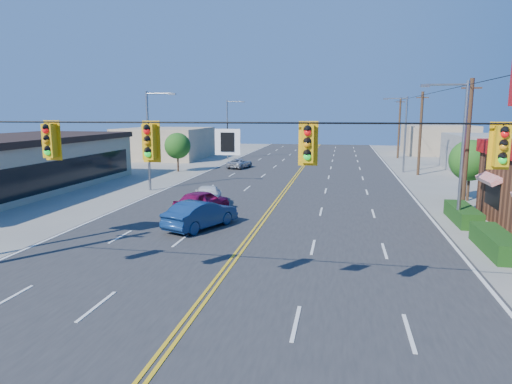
% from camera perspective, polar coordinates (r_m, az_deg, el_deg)
% --- Properties ---
extents(ground, '(160.00, 160.00, 0.00)m').
position_cam_1_polar(ground, '(14.92, -7.97, -15.12)').
color(ground, gray).
rests_on(ground, ground).
extents(road, '(20.00, 120.00, 0.06)m').
position_cam_1_polar(road, '(33.67, 2.92, -0.86)').
color(road, '#2D2D30').
rests_on(road, ground).
extents(signal_span, '(24.32, 0.34, 9.00)m').
position_cam_1_polar(signal_span, '(13.64, -8.93, 3.89)').
color(signal_span, '#47301E').
rests_on(signal_span, ground).
extents(streetlight_se, '(2.55, 0.25, 8.00)m').
position_cam_1_polar(streetlight_se, '(27.58, 24.08, 5.34)').
color(streetlight_se, gray).
rests_on(streetlight_se, ground).
extents(streetlight_ne, '(2.55, 0.25, 8.00)m').
position_cam_1_polar(streetlight_ne, '(51.21, 17.96, 7.40)').
color(streetlight_ne, gray).
rests_on(streetlight_ne, ground).
extents(streetlight_sw, '(2.55, 0.25, 8.00)m').
position_cam_1_polar(streetlight_sw, '(38.02, -13.05, 6.94)').
color(streetlight_sw, gray).
rests_on(streetlight_sw, ground).
extents(streetlight_nw, '(2.55, 0.25, 8.00)m').
position_cam_1_polar(streetlight_nw, '(62.69, -3.42, 8.21)').
color(streetlight_nw, gray).
rests_on(streetlight_nw, ground).
extents(utility_pole_near, '(0.28, 0.28, 8.40)m').
position_cam_1_polar(utility_pole_near, '(31.81, 24.88, 5.20)').
color(utility_pole_near, '#47301E').
rests_on(utility_pole_near, ground).
extents(utility_pole_mid, '(0.28, 0.28, 8.40)m').
position_cam_1_polar(utility_pole_mid, '(49.44, 19.85, 6.86)').
color(utility_pole_mid, '#47301E').
rests_on(utility_pole_mid, ground).
extents(utility_pole_far, '(0.28, 0.28, 8.40)m').
position_cam_1_polar(utility_pole_far, '(67.26, 17.46, 7.62)').
color(utility_pole_far, '#47301E').
rests_on(utility_pole_far, ground).
extents(tree_kfc_rear, '(2.94, 2.94, 4.41)m').
position_cam_1_polar(tree_kfc_rear, '(36.10, 25.22, 3.60)').
color(tree_kfc_rear, '#47301E').
rests_on(tree_kfc_rear, ground).
extents(tree_west, '(2.80, 2.80, 4.20)m').
position_cam_1_polar(tree_west, '(50.05, -9.79, 5.71)').
color(tree_west, '#47301E').
rests_on(tree_west, ground).
extents(bld_east_mid, '(12.00, 10.00, 4.00)m').
position_cam_1_polar(bld_east_mid, '(55.79, 29.08, 4.21)').
color(bld_east_mid, gray).
rests_on(bld_east_mid, ground).
extents(bld_west_far, '(11.00, 12.00, 4.20)m').
position_cam_1_polar(bld_west_far, '(65.65, -11.26, 6.01)').
color(bld_west_far, tan).
rests_on(bld_west_far, ground).
extents(bld_east_far, '(10.00, 10.00, 4.40)m').
position_cam_1_polar(bld_east_far, '(76.30, 21.80, 6.08)').
color(bld_east_far, tan).
rests_on(bld_east_far, ground).
extents(car_magenta, '(3.12, 4.51, 1.43)m').
position_cam_1_polar(car_magenta, '(29.09, -6.76, -1.25)').
color(car_magenta, maroon).
rests_on(car_magenta, ground).
extents(car_blue, '(3.33, 4.91, 1.53)m').
position_cam_1_polar(car_blue, '(25.09, -6.90, -2.91)').
color(car_blue, navy).
rests_on(car_blue, ground).
extents(car_white, '(2.97, 4.85, 1.31)m').
position_cam_1_polar(car_white, '(31.58, -6.00, -0.46)').
color(car_white, white).
rests_on(car_white, ground).
extents(car_silver, '(2.58, 4.21, 1.09)m').
position_cam_1_polar(car_silver, '(52.27, -2.04, 3.54)').
color(car_silver, '#B8B7BD').
rests_on(car_silver, ground).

